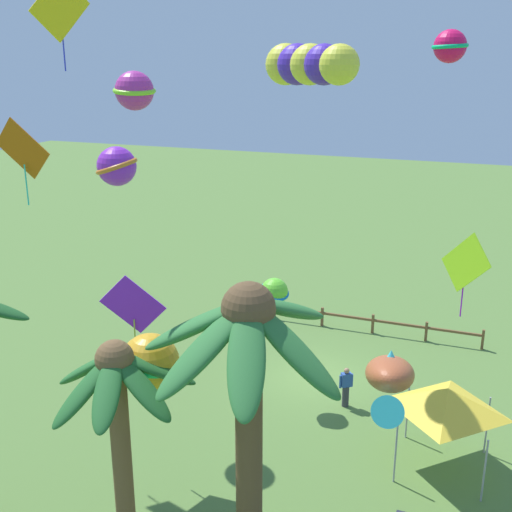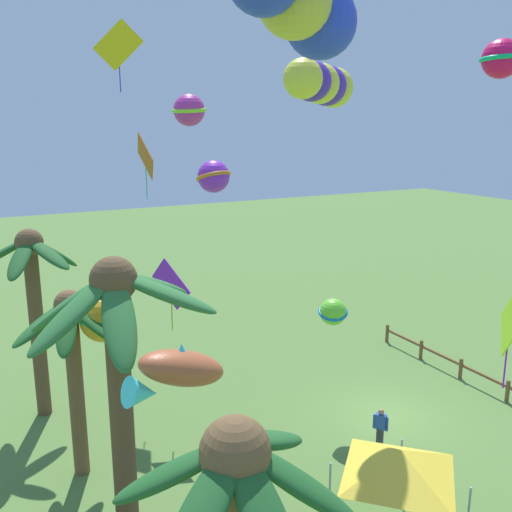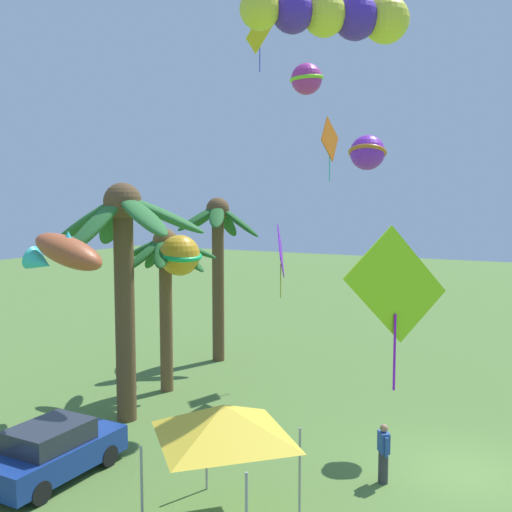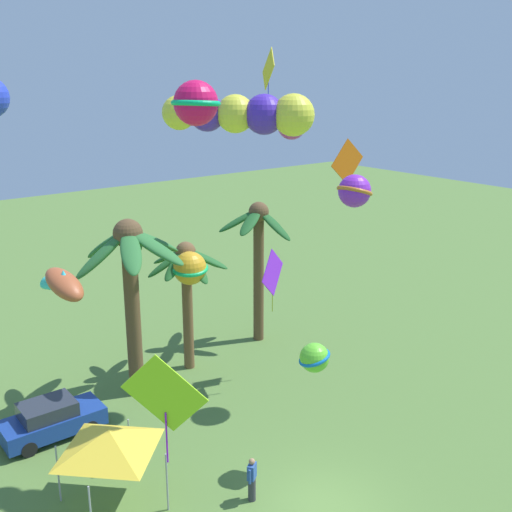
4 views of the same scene
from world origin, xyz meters
The scene contains 18 objects.
ground_plane centered at (0.00, 0.00, 0.00)m, with size 120.00×120.00×0.00m, color #567A38.
palm_tree_0 centered at (6.66, 11.97, 5.43)m, with size 3.98×4.02×7.51m.
palm_tree_2 centered at (1.95, 11.40, 4.72)m, with size 3.75×3.79×6.32m.
palm_tree_3 centered at (-1.18, 10.76, 5.91)m, with size 5.09×5.23×7.97m.
rail_fence centered at (-0.09, -5.22, 0.59)m, with size 12.63×0.12×0.95m.
spectator_0 centered at (-1.64, 1.81, 0.81)m, with size 0.47×0.41×1.59m.
festival_tent centered at (-5.40, 4.42, 2.47)m, with size 2.86×2.86×2.85m.
kite_ball_0 centered at (4.00, 6.50, 11.78)m, with size 1.76×1.76×1.13m.
kite_ball_1 centered at (1.57, 10.48, 5.37)m, with size 2.27×2.27×1.51m.
kite_diamond_2 centered at (7.80, 7.03, 9.95)m, with size 2.02×0.44×2.78m.
kite_diamond_4 centered at (-5.43, 0.59, 5.77)m, with size 1.74×1.53×3.17m.
kite_ball_5 centered at (-4.26, 0.55, 13.05)m, with size 1.59×1.59×1.07m.
kite_fish_6 centered at (-4.35, 10.21, 5.94)m, with size 1.40×2.67×1.49m.
kite_ball_7 centered at (5.89, 4.77, 9.20)m, with size 1.71×1.73×1.33m.
kite_diamond_8 centered at (4.64, 8.75, 13.89)m, with size 0.71×1.61×2.41m.
kite_ball_9 centered at (1.20, 1.95, 4.33)m, with size 1.54×1.55×1.03m.
kite_tube_10 centered at (-0.41, 3.83, 12.50)m, with size 3.65×3.98×1.32m.
kite_diamond_11 centered at (3.88, 7.45, 5.44)m, with size 1.86×0.87×2.81m.
Camera 2 is at (-15.48, 14.08, 11.32)m, focal length 39.59 mm.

